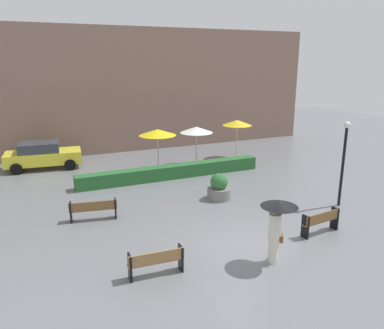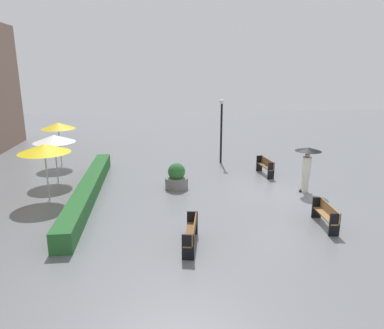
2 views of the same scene
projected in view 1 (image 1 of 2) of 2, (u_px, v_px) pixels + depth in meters
The scene contains 13 objects.
ground_plane at pixel (252, 246), 12.94m from camera, with size 60.00×60.00×0.00m, color slate.
bench_far_left at pixel (93, 209), 14.94m from camera, with size 1.86×0.67×0.80m.
bench_near_right at pixel (321, 221), 13.75m from camera, with size 1.66×0.49×0.86m.
bench_near_left at pixel (156, 261), 11.05m from camera, with size 1.68×0.45×0.80m.
pedestrian_with_umbrella at pixel (277, 221), 11.56m from camera, with size 1.15×1.15×2.03m.
planter_pot at pixel (219, 188), 17.26m from camera, with size 1.06×1.06×1.20m.
lamp_post at pixel (344, 155), 16.00m from camera, with size 0.28×0.28×3.70m.
patio_umbrella_yellow at pixel (158, 132), 21.18m from camera, with size 2.09×2.09×2.42m.
patio_umbrella_white at pixel (196, 130), 22.42m from camera, with size 1.96×1.96×2.35m.
patio_umbrella_yellow_far at pixel (237, 123), 24.10m from camera, with size 1.86×1.86×2.48m.
hedge_strip at pixel (172, 172), 20.37m from camera, with size 10.15×0.70×0.70m, color #28602D.
building_facade at pixel (127, 90), 25.92m from camera, with size 28.00×1.20×8.30m, color #846656.
parked_car at pixel (42, 155), 22.05m from camera, with size 4.35×2.31×1.57m.
Camera 1 is at (-6.68, -9.86, 6.12)m, focal length 35.47 mm.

